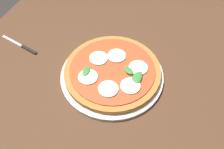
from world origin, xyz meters
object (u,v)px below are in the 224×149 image
object	(u,v)px
knife	(23,47)
dining_table	(119,96)
pizza	(112,71)
serving_tray	(112,75)

from	to	relation	value
knife	dining_table	bearing A→B (deg)	-93.47
pizza	knife	bearing A→B (deg)	90.17
serving_tray	pizza	distance (m)	0.02
pizza	knife	world-z (taller)	pizza
pizza	serving_tray	bearing A→B (deg)	-178.46
serving_tray	pizza	bearing A→B (deg)	1.54
serving_tray	dining_table	bearing A→B (deg)	-119.31
dining_table	pizza	world-z (taller)	pizza
dining_table	knife	distance (m)	0.40
serving_tray	pizza	xyz separation A→B (m)	(0.00, 0.00, 0.02)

